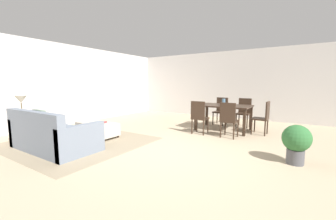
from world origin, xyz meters
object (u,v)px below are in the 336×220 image
dining_chair_near_right (229,118)px  potted_plant (296,141)px  dining_chair_far_left (221,109)px  ottoman_table (98,129)px  side_table (23,122)px  dining_chair_near_left (199,116)px  book_on_ottoman (101,122)px  dining_chair_far_right (244,111)px  dining_chair_head_east (263,116)px  vase_centerpiece (224,102)px  dining_table (224,108)px  couch (53,136)px  table_lamp (21,100)px

dining_chair_near_right → potted_plant: bearing=-36.8°
dining_chair_far_left → ottoman_table: bearing=-122.1°
side_table → dining_chair_near_right: size_ratio=0.64×
dining_chair_near_left → book_on_ottoman: (-2.02, -1.69, -0.12)m
dining_chair_far_right → dining_chair_head_east: (0.71, -0.86, 0.00)m
vase_centerpiece → dining_chair_head_east: bearing=2.8°
dining_chair_near_left → dining_chair_far_right: (0.81, 1.74, 0.00)m
ottoman_table → book_on_ottoman: book_on_ottoman is taller
dining_table → dining_chair_near_right: 0.95m
couch → ottoman_table: bearing=93.4°
dining_chair_near_left → dining_chair_head_east: size_ratio=1.00×
side_table → dining_chair_head_east: (4.83, 3.84, 0.06)m
ottoman_table → table_lamp: (-1.21, -1.23, 0.78)m
ottoman_table → book_on_ottoman: size_ratio=4.32×
book_on_ottoman → dining_table: bearing=46.5°
dining_table → dining_chair_far_left: size_ratio=1.67×
dining_chair_head_east → potted_plant: (0.81, -1.99, -0.12)m
dining_chair_far_left → dining_chair_head_east: bearing=-29.7°
table_lamp → potted_plant: 5.97m
couch → dining_chair_far_left: 5.11m
dining_chair_far_right → potted_plant: bearing=-62.0°
dining_chair_near_left → dining_chair_far_left: size_ratio=1.00×
dining_table → dining_chair_far_left: dining_chair_far_left is taller
dining_chair_far_left → dining_chair_far_right: 0.76m
ottoman_table → vase_centerpiece: size_ratio=5.86×
dining_chair_near_right → dining_chair_far_left: (-0.77, 1.70, 0.00)m
table_lamp → dining_table: 5.35m
dining_chair_far_left → table_lamp: bearing=-125.8°
potted_plant → side_table: bearing=-161.9°
couch → dining_chair_far_right: bearing=58.6°
dining_chair_far_left → dining_table: bearing=-67.0°
dining_table → potted_plant: dining_table is taller
couch → side_table: bearing=-178.9°
side_table → vase_centerpiece: bearing=45.4°
couch → dining_chair_far_left: (2.09, 4.65, 0.23)m
dining_chair_far_left → side_table: bearing=-125.8°
dining_chair_near_right → potted_plant: dining_chair_near_right is taller
ottoman_table → side_table: size_ratio=1.91×
dining_chair_far_left → vase_centerpiece: size_ratio=4.80×
dining_chair_near_left → dining_chair_far_left: same height
couch → dining_chair_far_left: bearing=65.8°
ottoman_table → dining_chair_far_right: bearing=49.9°
couch → ottoman_table: (-0.07, 1.20, -0.07)m
dining_table → book_on_ottoman: size_ratio=5.90×
dining_chair_far_left → book_on_ottoman: dining_chair_far_left is taller
dining_table → dining_chair_near_left: 0.97m
dining_table → potted_plant: 2.76m
ottoman_table → dining_table: 3.65m
vase_centerpiece → table_lamp: bearing=-134.6°
dining_chair_near_left → dining_chair_far_right: size_ratio=1.00×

